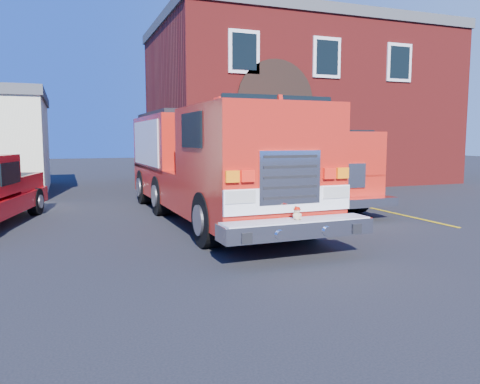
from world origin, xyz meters
name	(u,v)px	position (x,y,z in m)	size (l,w,h in m)	color
ground	(221,243)	(0.00, 0.00, 0.00)	(100.00, 100.00, 0.00)	black
parking_stripe_near	(419,219)	(6.50, 1.00, 0.00)	(0.12, 3.00, 0.01)	#DCAF0B
parking_stripe_mid	(360,205)	(6.50, 4.00, 0.00)	(0.12, 3.00, 0.01)	#DCAF0B
parking_stripe_far	(317,196)	(6.50, 7.00, 0.00)	(0.12, 3.00, 0.01)	#DCAF0B
fire_station	(295,105)	(8.99, 13.98, 4.25)	(15.20, 10.20, 8.45)	maroon
fire_engine	(209,161)	(0.74, 3.32, 1.69)	(3.20, 10.68, 3.27)	black
secondary_truck	(285,162)	(4.31, 5.57, 1.51)	(2.75, 8.55, 2.76)	black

